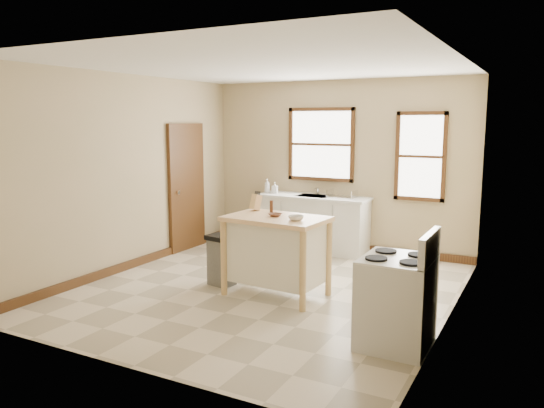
{
  "coord_description": "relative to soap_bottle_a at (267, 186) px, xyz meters",
  "views": [
    {
      "loc": [
        3.14,
        -5.77,
        2.14
      ],
      "look_at": [
        -0.13,
        0.4,
        1.04
      ],
      "focal_mm": 35.0,
      "sensor_mm": 36.0,
      "label": 1
    }
  ],
  "objects": [
    {
      "name": "dish_rack",
      "position": [
        1.33,
        0.08,
        -0.06
      ],
      "size": [
        0.52,
        0.45,
        0.11
      ],
      "primitive_type": null,
      "rotation": [
        0.0,
        0.0,
        0.32
      ],
      "color": "silver",
      "rests_on": "sink_counter"
    },
    {
      "name": "window_main",
      "position": [
        0.85,
        0.33,
        0.71
      ],
      "size": [
        1.17,
        0.06,
        1.22
      ],
      "primitive_type": null,
      "color": "#391F0F",
      "rests_on": "wall_back"
    },
    {
      "name": "wall_back",
      "position": [
        1.15,
        0.35,
        0.36
      ],
      "size": [
        4.5,
        0.04,
        2.8
      ],
      "primitive_type": "cube",
      "color": "tan",
      "rests_on": "ground"
    },
    {
      "name": "baseboard_left",
      "position": [
        -1.07,
        -2.15,
        -0.98
      ],
      "size": [
        0.04,
        5.0,
        0.12
      ],
      "primitive_type": "cube",
      "color": "#391F0F",
      "rests_on": "ground"
    },
    {
      "name": "door_left",
      "position": [
        -1.06,
        -0.85,
        0.01
      ],
      "size": [
        0.06,
        0.9,
        2.1
      ],
      "primitive_type": "cube",
      "color": "#391F0F",
      "rests_on": "ground"
    },
    {
      "name": "gas_stove",
      "position": [
        3.07,
        -3.08,
        -0.47
      ],
      "size": [
        0.7,
        0.71,
        1.14
      ],
      "primitive_type": null,
      "color": "silver",
      "rests_on": "ground"
    },
    {
      "name": "bowl_a",
      "position": [
        1.34,
        -2.28,
        -0.03
      ],
      "size": [
        0.2,
        0.2,
        0.04
      ],
      "primitive_type": "imported",
      "rotation": [
        0.0,
        0.0,
        -0.33
      ],
      "color": "brown",
      "rests_on": "kitchen_island"
    },
    {
      "name": "baseboard_back",
      "position": [
        1.15,
        0.32,
        -0.98
      ],
      "size": [
        4.5,
        0.04,
        0.12
      ],
      "primitive_type": "cube",
      "color": "#391F0F",
      "rests_on": "ground"
    },
    {
      "name": "knife_block",
      "position": [
        0.92,
        -2.01,
        0.05
      ],
      "size": [
        0.13,
        0.13,
        0.2
      ],
      "primitive_type": null,
      "rotation": [
        0.0,
        0.0,
        -0.36
      ],
      "color": "tan",
      "rests_on": "kitchen_island"
    },
    {
      "name": "kitchen_island",
      "position": [
        1.36,
        -2.29,
        -0.54
      ],
      "size": [
        1.26,
        0.85,
        0.99
      ],
      "primitive_type": null,
      "rotation": [
        0.0,
        0.0,
        -0.07
      ],
      "color": "#F5C990",
      "rests_on": "ground"
    },
    {
      "name": "sink_counter",
      "position": [
        0.85,
        0.05,
        -0.58
      ],
      "size": [
        1.86,
        0.62,
        0.92
      ],
      "primitive_type": null,
      "color": "silver",
      "rests_on": "ground"
    },
    {
      "name": "trash_bin",
      "position": [
        0.54,
        -2.26,
        -0.7
      ],
      "size": [
        0.39,
        0.35,
        0.67
      ],
      "primitive_type": null,
      "rotation": [
        0.0,
        0.0,
        -0.18
      ],
      "color": "#626260",
      "rests_on": "ground"
    },
    {
      "name": "bowl_b",
      "position": [
        1.65,
        -2.33,
        -0.03
      ],
      "size": [
        0.18,
        0.18,
        0.04
      ],
      "primitive_type": "imported",
      "rotation": [
        0.0,
        0.0,
        0.22
      ],
      "color": "brown",
      "rests_on": "kitchen_island"
    },
    {
      "name": "pepper_grinder",
      "position": [
        1.16,
        -2.03,
        0.02
      ],
      "size": [
        0.05,
        0.05,
        0.15
      ],
      "primitive_type": "cylinder",
      "rotation": [
        0.0,
        0.0,
        0.11
      ],
      "color": "#452412",
      "rests_on": "kitchen_island"
    },
    {
      "name": "floor",
      "position": [
        1.15,
        -2.15,
        -1.04
      ],
      "size": [
        5.0,
        5.0,
        0.0
      ],
      "primitive_type": "plane",
      "color": "beige",
      "rests_on": "ground"
    },
    {
      "name": "soap_bottle_b",
      "position": [
        0.14,
        0.02,
        -0.02
      ],
      "size": [
        0.1,
        0.1,
        0.19
      ],
      "primitive_type": "imported",
      "rotation": [
        0.0,
        0.0,
        0.19
      ],
      "color": "#B2B2B2",
      "rests_on": "sink_counter"
    },
    {
      "name": "ceiling",
      "position": [
        1.15,
        -2.15,
        1.76
      ],
      "size": [
        5.0,
        5.0,
        0.0
      ],
      "primitive_type": "plane",
      "rotation": [
        3.14,
        0.0,
        0.0
      ],
      "color": "white",
      "rests_on": "ground"
    },
    {
      "name": "soap_bottle_a",
      "position": [
        0.0,
        0.0,
        0.0
      ],
      "size": [
        0.11,
        0.11,
        0.24
      ],
      "primitive_type": "imported",
      "rotation": [
        0.0,
        0.0,
        -0.2
      ],
      "color": "#B2B2B2",
      "rests_on": "sink_counter"
    },
    {
      "name": "faucet",
      "position": [
        0.85,
        0.23,
        -0.01
      ],
      "size": [
        0.03,
        0.03,
        0.22
      ],
      "primitive_type": "cylinder",
      "color": "silver",
      "rests_on": "sink_counter"
    },
    {
      "name": "wall_left",
      "position": [
        -1.1,
        -2.15,
        0.36
      ],
      "size": [
        0.04,
        5.0,
        2.8
      ],
      "primitive_type": "cube",
      "color": "tan",
      "rests_on": "ground"
    },
    {
      "name": "window_side",
      "position": [
        2.5,
        0.33,
        0.56
      ],
      "size": [
        0.77,
        0.06,
        1.37
      ],
      "primitive_type": null,
      "color": "#391F0F",
      "rests_on": "wall_back"
    },
    {
      "name": "wall_right",
      "position": [
        3.4,
        -2.15,
        0.36
      ],
      "size": [
        0.04,
        5.0,
        2.8
      ],
      "primitive_type": "cube",
      "color": "tan",
      "rests_on": "ground"
    },
    {
      "name": "bowl_c",
      "position": [
        1.68,
        -2.4,
        -0.02
      ],
      "size": [
        0.21,
        0.21,
        0.06
      ],
      "primitive_type": "imported",
      "rotation": [
        0.0,
        0.0,
        -0.14
      ],
      "color": "silver",
      "rests_on": "kitchen_island"
    }
  ]
}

